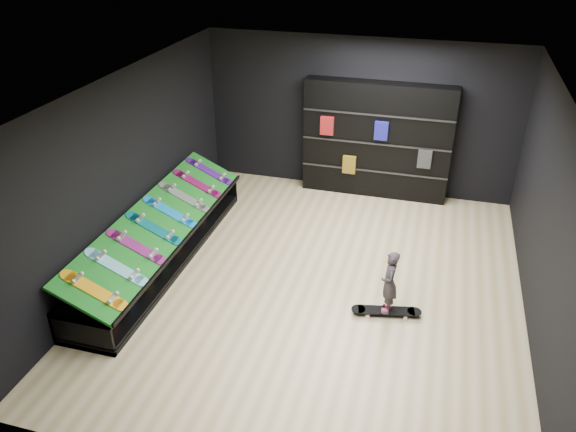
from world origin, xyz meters
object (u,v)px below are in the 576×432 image
(floor_skateboard, at_px, (386,312))
(child, at_px, (388,294))
(display_rack, at_px, (162,246))
(back_shelving, at_px, (377,140))

(floor_skateboard, distance_m, child, 0.33)
(display_rack, xyz_separation_m, back_shelving, (2.94, 3.32, 0.87))
(display_rack, distance_m, child, 3.70)
(display_rack, bearing_deg, floor_skateboard, -7.12)
(child, bearing_deg, back_shelving, -177.48)
(display_rack, height_order, back_shelving, back_shelving)
(display_rack, distance_m, floor_skateboard, 3.70)
(back_shelving, bearing_deg, child, -79.07)
(back_shelving, distance_m, child, 3.92)
(display_rack, distance_m, back_shelving, 4.52)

